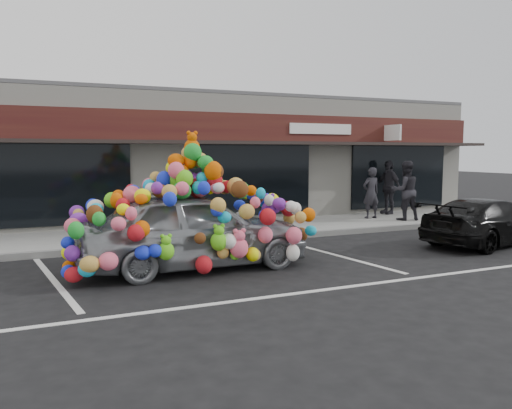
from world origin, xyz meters
name	(u,v)px	position (x,y,z in m)	size (l,w,h in m)	color
ground	(222,267)	(0.00, 0.00, 0.00)	(90.00, 90.00, 0.00)	black
shop_building	(141,158)	(0.00, 8.44, 2.16)	(24.00, 7.20, 4.31)	white
sidewalk	(173,235)	(0.00, 4.00, 0.07)	(26.00, 3.00, 0.15)	gray
kerb	(188,244)	(0.00, 2.50, 0.07)	(26.00, 0.18, 0.16)	slate
parking_stripe_left	(54,281)	(-3.20, 0.20, 0.00)	(0.12, 4.40, 0.01)	silver
parking_stripe_mid	(333,254)	(2.80, 0.20, 0.00)	(0.12, 4.40, 0.01)	silver
parking_stripe_right	(501,238)	(8.20, 0.20, 0.00)	(0.12, 4.40, 0.01)	silver
lane_line	(370,284)	(2.00, -2.30, 0.00)	(14.00, 0.12, 0.01)	silver
toy_car	(193,221)	(-0.55, 0.18, 0.98)	(3.35, 4.96, 2.89)	#969D9F
black_sedan	(488,221)	(7.12, -0.31, 0.60)	(4.11, 1.67, 1.19)	black
pedestrian_a	(371,193)	(6.79, 4.18, 1.01)	(0.62, 0.41, 1.71)	black
pedestrian_b	(405,191)	(7.54, 3.37, 1.12)	(0.94, 0.73, 1.93)	black
pedestrian_c	(388,187)	(8.12, 4.96, 1.11)	(0.47, 1.12, 1.91)	black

